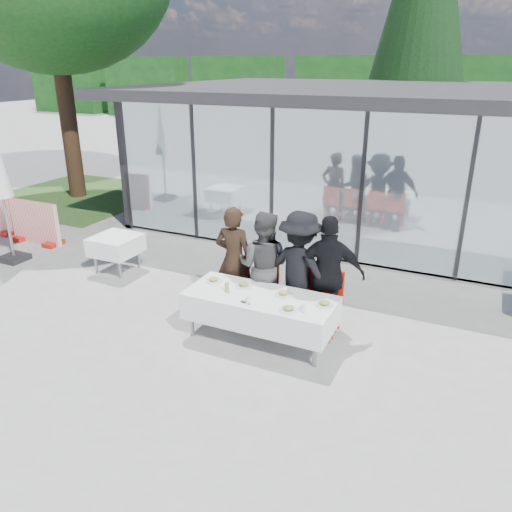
# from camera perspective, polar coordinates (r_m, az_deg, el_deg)

# --- Properties ---
(ground) EXTENTS (90.00, 90.00, 0.00)m
(ground) POSITION_cam_1_polar(r_m,az_deg,el_deg) (7.64, -4.08, -10.28)
(ground) COLOR #9F9C97
(ground) RESTS_ON ground
(pavilion) EXTENTS (14.80, 8.80, 3.44)m
(pavilion) POSITION_cam_1_polar(r_m,az_deg,el_deg) (13.99, 20.35, 12.42)
(pavilion) COLOR gray
(pavilion) RESTS_ON ground
(treeline) EXTENTS (62.50, 2.00, 4.40)m
(treeline) POSITION_cam_1_polar(r_m,az_deg,el_deg) (34.10, 17.08, 17.39)
(treeline) COLOR #123A14
(treeline) RESTS_ON ground
(dining_table) EXTENTS (2.26, 0.96, 0.75)m
(dining_table) POSITION_cam_1_polar(r_m,az_deg,el_deg) (7.54, 0.48, -5.96)
(dining_table) COLOR white
(dining_table) RESTS_ON ground
(diner_a) EXTENTS (0.69, 0.69, 1.84)m
(diner_a) POSITION_cam_1_polar(r_m,az_deg,el_deg) (8.31, -2.53, -0.45)
(diner_a) COLOR #2F1F14
(diner_a) RESTS_ON ground
(diner_chair_a) EXTENTS (0.44, 0.44, 0.97)m
(diner_chair_a) POSITION_cam_1_polar(r_m,az_deg,el_deg) (8.48, -2.41, -2.78)
(diner_chair_a) COLOR red
(diner_chair_a) RESTS_ON ground
(diner_b) EXTENTS (0.95, 0.95, 1.82)m
(diner_b) POSITION_cam_1_polar(r_m,az_deg,el_deg) (8.09, 0.85, -1.09)
(diner_b) COLOR #4B4B4B
(diner_b) RESTS_ON ground
(diner_chair_b) EXTENTS (0.44, 0.44, 0.97)m
(diner_chair_b) POSITION_cam_1_polar(r_m,az_deg,el_deg) (8.26, 0.91, -3.43)
(diner_chair_b) COLOR red
(diner_chair_b) RESTS_ON ground
(diner_c) EXTENTS (1.42, 1.42, 1.90)m
(diner_c) POSITION_cam_1_polar(r_m,az_deg,el_deg) (7.86, 5.02, -1.57)
(diner_c) COLOR black
(diner_c) RESTS_ON ground
(diner_chair_c) EXTENTS (0.44, 0.44, 0.97)m
(diner_chair_c) POSITION_cam_1_polar(r_m,az_deg,el_deg) (8.05, 4.99, -4.21)
(diner_chair_c) COLOR red
(diner_chair_c) RESTS_ON ground
(diner_d) EXTENTS (1.39, 1.39, 1.89)m
(diner_d) POSITION_cam_1_polar(r_m,az_deg,el_deg) (7.73, 8.28, -2.18)
(diner_d) COLOR black
(diner_d) RESTS_ON ground
(diner_chair_d) EXTENTS (0.44, 0.44, 0.97)m
(diner_chair_d) POSITION_cam_1_polar(r_m,az_deg,el_deg) (7.92, 8.18, -4.81)
(diner_chair_d) COLOR red
(diner_chair_d) RESTS_ON ground
(plate_a) EXTENTS (0.27, 0.27, 0.07)m
(plate_a) POSITION_cam_1_polar(r_m,az_deg,el_deg) (7.93, -4.87, -2.74)
(plate_a) COLOR silver
(plate_a) RESTS_ON dining_table
(plate_b) EXTENTS (0.27, 0.27, 0.07)m
(plate_b) POSITION_cam_1_polar(r_m,az_deg,el_deg) (7.73, -1.40, -3.30)
(plate_b) COLOR silver
(plate_b) RESTS_ON dining_table
(plate_c) EXTENTS (0.27, 0.27, 0.07)m
(plate_c) POSITION_cam_1_polar(r_m,az_deg,el_deg) (7.46, 3.16, -4.29)
(plate_c) COLOR silver
(plate_c) RESTS_ON dining_table
(plate_d) EXTENTS (0.27, 0.27, 0.07)m
(plate_d) POSITION_cam_1_polar(r_m,az_deg,el_deg) (7.21, 7.82, -5.42)
(plate_d) COLOR silver
(plate_d) RESTS_ON dining_table
(plate_extra) EXTENTS (0.27, 0.27, 0.07)m
(plate_extra) POSITION_cam_1_polar(r_m,az_deg,el_deg) (7.02, 3.73, -6.05)
(plate_extra) COLOR silver
(plate_extra) RESTS_ON dining_table
(juice_bottle) EXTENTS (0.06, 0.06, 0.14)m
(juice_bottle) POSITION_cam_1_polar(r_m,az_deg,el_deg) (7.55, -3.34, -3.61)
(juice_bottle) COLOR #81AE48
(juice_bottle) RESTS_ON dining_table
(drinking_glasses) EXTENTS (0.87, 0.17, 0.10)m
(drinking_glasses) POSITION_cam_1_polar(r_m,az_deg,el_deg) (7.08, 2.17, -5.51)
(drinking_glasses) COLOR silver
(drinking_glasses) RESTS_ON dining_table
(folded_eyeglasses) EXTENTS (0.14, 0.03, 0.01)m
(folded_eyeglasses) POSITION_cam_1_polar(r_m,az_deg,el_deg) (7.22, -1.23, -5.33)
(folded_eyeglasses) COLOR black
(folded_eyeglasses) RESTS_ON dining_table
(spare_table_left) EXTENTS (0.86, 0.86, 0.74)m
(spare_table_left) POSITION_cam_1_polar(r_m,az_deg,el_deg) (10.43, -15.72, 1.21)
(spare_table_left) COLOR white
(spare_table_left) RESTS_ON ground
(grass_patch) EXTENTS (5.00, 5.00, 0.02)m
(grass_patch) POSITION_cam_1_polar(r_m,az_deg,el_deg) (17.01, -19.63, 6.51)
(grass_patch) COLOR #385926
(grass_patch) RESTS_ON ground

